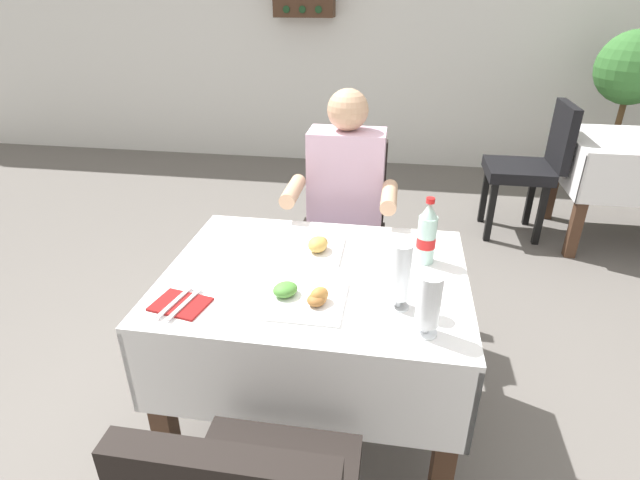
{
  "coord_description": "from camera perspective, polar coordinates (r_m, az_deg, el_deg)",
  "views": [
    {
      "loc": [
        0.37,
        -1.31,
        1.66
      ],
      "look_at": [
        0.11,
        0.29,
        0.83
      ],
      "focal_mm": 27.78,
      "sensor_mm": 36.0,
      "label": 1
    }
  ],
  "objects": [
    {
      "name": "cola_bottle_primary",
      "position": [
        1.84,
        12.2,
        0.6
      ],
      "size": [
        0.07,
        0.07,
        0.25
      ],
      "color": "silver",
      "rests_on": "main_dining_table"
    },
    {
      "name": "chair_far_diner_seat",
      "position": [
        2.58,
        2.52,
        1.65
      ],
      "size": [
        0.44,
        0.5,
        0.97
      ],
      "color": "black",
      "rests_on": "ground"
    },
    {
      "name": "background_chair_left",
      "position": [
        3.86,
        23.31,
        8.22
      ],
      "size": [
        0.5,
        0.44,
        0.97
      ],
      "color": "black",
      "rests_on": "ground"
    },
    {
      "name": "potted_plant_corner",
      "position": [
        4.92,
        32.01,
        14.89
      ],
      "size": [
        0.58,
        0.58,
        1.38
      ],
      "color": "brown",
      "rests_on": "ground"
    },
    {
      "name": "background_dining_table",
      "position": [
        4.08,
        32.85,
        7.15
      ],
      "size": [
        0.98,
        0.77,
        0.75
      ],
      "color": "white",
      "rests_on": "ground"
    },
    {
      "name": "seated_diner_far",
      "position": [
        2.41,
        2.81,
        3.88
      ],
      "size": [
        0.5,
        0.46,
        1.26
      ],
      "color": "#282D42",
      "rests_on": "ground"
    },
    {
      "name": "ground_plane",
      "position": [
        2.15,
        -4.43,
        -23.72
      ],
      "size": [
        11.0,
        11.0,
        0.0
      ],
      "primitive_type": "plane",
      "color": "#66605B"
    },
    {
      "name": "beer_glass_left",
      "position": [
        1.46,
        12.39,
        -7.31
      ],
      "size": [
        0.07,
        0.07,
        0.2
      ],
      "color": "white",
      "rests_on": "main_dining_table"
    },
    {
      "name": "plate_near_camera",
      "position": [
        1.61,
        -1.79,
        -6.58
      ],
      "size": [
        0.25,
        0.25,
        0.06
      ],
      "color": "white",
      "rests_on": "main_dining_table"
    },
    {
      "name": "main_dining_table",
      "position": [
        1.87,
        -0.49,
        -8.42
      ],
      "size": [
        1.07,
        0.84,
        0.75
      ],
      "color": "white",
      "rests_on": "ground"
    },
    {
      "name": "beer_glass_middle",
      "position": [
        1.55,
        9.25,
        -4.19
      ],
      "size": [
        0.07,
        0.07,
        0.22
      ],
      "color": "white",
      "rests_on": "main_dining_table"
    },
    {
      "name": "back_wall",
      "position": [
        5.17,
        5.63,
        24.49
      ],
      "size": [
        11.0,
        0.12,
        2.87
      ],
      "primitive_type": "cube",
      "color": "white",
      "rests_on": "ground"
    },
    {
      "name": "napkin_cutlery_set",
      "position": [
        1.66,
        -15.78,
        -7.1
      ],
      "size": [
        0.19,
        0.2,
        0.01
      ],
      "color": "maroon",
      "rests_on": "main_dining_table"
    },
    {
      "name": "plate_far_diner",
      "position": [
        1.91,
        -0.58,
        -0.73
      ],
      "size": [
        0.24,
        0.24,
        0.07
      ],
      "color": "white",
      "rests_on": "main_dining_table"
    }
  ]
}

